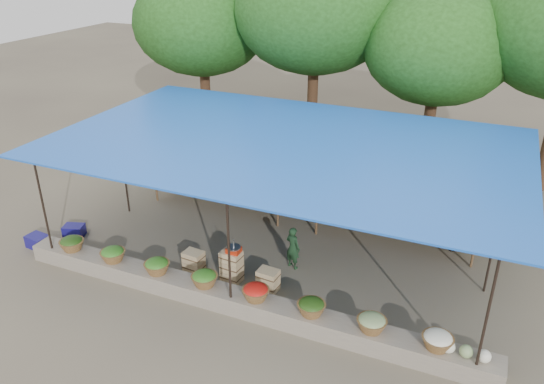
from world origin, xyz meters
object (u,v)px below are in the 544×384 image
at_px(crate_counter, 231,269).
at_px(vendor_seated, 293,248).
at_px(weighing_scale, 234,249).
at_px(blue_crate_back, 74,231).
at_px(blue_crate_front, 38,241).

bearing_deg(crate_counter, vendor_seated, 44.14).
bearing_deg(weighing_scale, vendor_seated, 46.82).
relative_size(vendor_seated, blue_crate_back, 2.11).
xyz_separation_m(weighing_scale, blue_crate_front, (-5.24, -0.65, -0.69)).
bearing_deg(blue_crate_front, crate_counter, 13.30).
height_order(crate_counter, blue_crate_back, crate_counter).
bearing_deg(blue_crate_back, crate_counter, -20.11).
bearing_deg(vendor_seated, weighing_scale, 67.07).
bearing_deg(weighing_scale, blue_crate_front, -172.90).
distance_m(crate_counter, weighing_scale, 0.55).
xyz_separation_m(blue_crate_front, blue_crate_back, (0.44, 0.80, -0.01)).
height_order(crate_counter, blue_crate_front, crate_counter).
relative_size(weighing_scale, vendor_seated, 0.31).
bearing_deg(crate_counter, blue_crate_front, -172.77).
xyz_separation_m(vendor_seated, blue_crate_back, (-5.80, -0.92, -0.38)).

